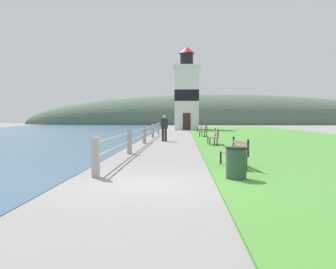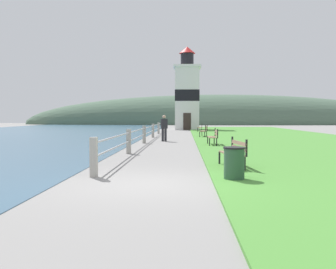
{
  "view_description": "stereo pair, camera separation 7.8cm",
  "coord_description": "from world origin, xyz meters",
  "px_view_note": "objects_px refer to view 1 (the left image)",
  "views": [
    {
      "loc": [
        0.82,
        -8.64,
        1.59
      ],
      "look_at": [
        -0.27,
        18.02,
        0.3
      ],
      "focal_mm": 40.0,
      "sensor_mm": 36.0,
      "label": 1
    },
    {
      "loc": [
        0.89,
        -8.64,
        1.59
      ],
      "look_at": [
        -0.27,
        18.02,
        0.3
      ],
      "focal_mm": 40.0,
      "sensor_mm": 36.0,
      "label": 2
    }
  ],
  "objects_px": {
    "park_bench_near": "(236,151)",
    "trash_bin": "(236,164)",
    "park_bench_far": "(204,130)",
    "person_strolling": "(164,127)",
    "park_bench_midway": "(214,136)",
    "lighthouse": "(187,94)",
    "park_bench_by_lighthouse": "(200,127)"
  },
  "relations": [
    {
      "from": "park_bench_near",
      "to": "trash_bin",
      "type": "relative_size",
      "value": 1.99
    },
    {
      "from": "park_bench_far",
      "to": "person_strolling",
      "type": "relative_size",
      "value": 1.16
    },
    {
      "from": "park_bench_near",
      "to": "park_bench_midway",
      "type": "relative_size",
      "value": 0.98
    },
    {
      "from": "person_strolling",
      "to": "park_bench_near",
      "type": "bearing_deg",
      "value": 177.21
    },
    {
      "from": "park_bench_far",
      "to": "trash_bin",
      "type": "xyz_separation_m",
      "value": [
        -0.33,
        -19.66,
        -0.12
      ]
    },
    {
      "from": "lighthouse",
      "to": "person_strolling",
      "type": "xyz_separation_m",
      "value": [
        -1.61,
        -21.4,
        -3.4
      ]
    },
    {
      "from": "park_bench_by_lighthouse",
      "to": "trash_bin",
      "type": "bearing_deg",
      "value": 91.94
    },
    {
      "from": "park_bench_midway",
      "to": "park_bench_far",
      "type": "bearing_deg",
      "value": -89.56
    },
    {
      "from": "park_bench_far",
      "to": "person_strolling",
      "type": "distance_m",
      "value": 5.8
    },
    {
      "from": "park_bench_far",
      "to": "trash_bin",
      "type": "height_order",
      "value": "park_bench_far"
    },
    {
      "from": "park_bench_near",
      "to": "person_strolling",
      "type": "relative_size",
      "value": 0.99
    },
    {
      "from": "park_bench_near",
      "to": "person_strolling",
      "type": "bearing_deg",
      "value": -84.63
    },
    {
      "from": "lighthouse",
      "to": "person_strolling",
      "type": "bearing_deg",
      "value": -94.3
    },
    {
      "from": "trash_bin",
      "to": "lighthouse",
      "type": "bearing_deg",
      "value": 91.43
    },
    {
      "from": "park_bench_midway",
      "to": "lighthouse",
      "type": "bearing_deg",
      "value": -86.93
    },
    {
      "from": "park_bench_far",
      "to": "person_strolling",
      "type": "bearing_deg",
      "value": 68.4
    },
    {
      "from": "park_bench_far",
      "to": "park_bench_near",
      "type": "bearing_deg",
      "value": 97.59
    },
    {
      "from": "park_bench_far",
      "to": "lighthouse",
      "type": "height_order",
      "value": "lighthouse"
    },
    {
      "from": "person_strolling",
      "to": "lighthouse",
      "type": "bearing_deg",
      "value": -19.73
    },
    {
      "from": "park_bench_near",
      "to": "lighthouse",
      "type": "bearing_deg",
      "value": -95.26
    },
    {
      "from": "park_bench_midway",
      "to": "park_bench_by_lighthouse",
      "type": "height_order",
      "value": "same"
    },
    {
      "from": "lighthouse",
      "to": "park_bench_midway",
      "type": "bearing_deg",
      "value": -87.07
    },
    {
      "from": "lighthouse",
      "to": "trash_bin",
      "type": "relative_size",
      "value": 11.83
    },
    {
      "from": "park_bench_midway",
      "to": "trash_bin",
      "type": "bearing_deg",
      "value": 88.23
    },
    {
      "from": "park_bench_near",
      "to": "lighthouse",
      "type": "distance_m",
      "value": 34.1
    },
    {
      "from": "park_bench_far",
      "to": "lighthouse",
      "type": "distance_m",
      "value": 16.83
    },
    {
      "from": "park_bench_by_lighthouse",
      "to": "lighthouse",
      "type": "bearing_deg",
      "value": -76.16
    },
    {
      "from": "park_bench_midway",
      "to": "trash_bin",
      "type": "height_order",
      "value": "park_bench_midway"
    },
    {
      "from": "person_strolling",
      "to": "trash_bin",
      "type": "bearing_deg",
      "value": 174.31
    },
    {
      "from": "park_bench_far",
      "to": "park_bench_by_lighthouse",
      "type": "distance_m",
      "value": 9.55
    },
    {
      "from": "park_bench_by_lighthouse",
      "to": "person_strolling",
      "type": "relative_size",
      "value": 1.12
    },
    {
      "from": "park_bench_near",
      "to": "park_bench_by_lighthouse",
      "type": "distance_m",
      "value": 27.06
    }
  ]
}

